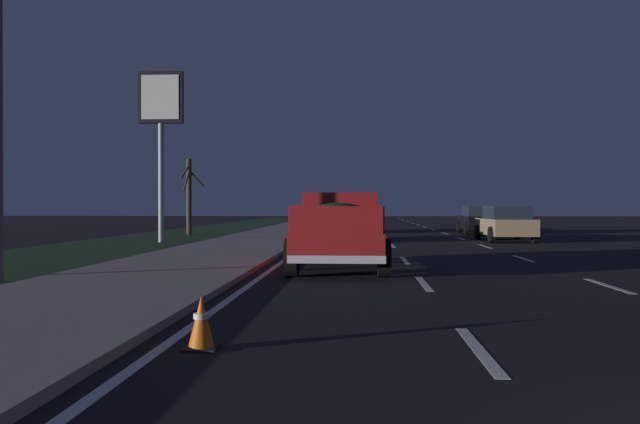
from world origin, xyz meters
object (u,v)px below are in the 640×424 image
sedan_black (479,220)px  sedan_red (349,219)px  bare_tree_far (189,195)px  traffic_cone_near (201,323)px  sedan_white (349,223)px  sedan_tan (505,223)px  street_light_near (11,29)px  gas_price_sign (161,114)px  pickup_truck (340,229)px

sedan_black → sedan_red: 7.45m
bare_tree_far → traffic_cone_near: bare_tree_far is taller
sedan_black → sedan_white: same height
sedan_tan → sedan_red: bearing=37.2°
street_light_near → sedan_red: bearing=-13.7°
street_light_near → bare_tree_far: bearing=5.8°
gas_price_sign → bare_tree_far: gas_price_sign is taller
pickup_truck → sedan_white: 13.03m
sedan_white → sedan_black: bearing=-41.2°
sedan_white → gas_price_sign: 9.38m
sedan_red → bare_tree_far: 9.38m
street_light_near → pickup_truck: bearing=-63.2°
pickup_truck → sedan_red: 22.50m
street_light_near → traffic_cone_near: size_ratio=14.63×
sedan_black → street_light_near: (-24.46, 13.63, 4.29)m
sedan_black → sedan_tan: bearing=177.9°
pickup_truck → sedan_black: size_ratio=1.23×
sedan_black → bare_tree_far: 16.10m
traffic_cone_near → bare_tree_far: bearing=15.0°
sedan_tan → street_light_near: street_light_near is taller
sedan_red → bare_tree_far: size_ratio=1.09×
bare_tree_far → sedan_white: bearing=-123.6°
sedan_tan → gas_price_sign: 15.64m
sedan_black → traffic_cone_near: sedan_black is taller
sedan_red → gas_price_sign: 14.36m
sedan_black → street_light_near: 28.33m
sedan_white → bare_tree_far: 10.58m
sedan_black → sedan_white: bearing=138.8°
pickup_truck → gas_price_sign: gas_price_sign is taller
sedan_white → street_light_near: size_ratio=0.52×
sedan_white → pickup_truck: bearing=179.9°
street_light_near → bare_tree_far: size_ratio=2.08×
sedan_black → gas_price_sign: bearing=123.1°
sedan_tan → traffic_cone_near: 23.74m
sedan_tan → sedan_white: (-0.18, 6.85, 0.00)m
sedan_black → bare_tree_far: bare_tree_far is taller
sedan_tan → sedan_red: size_ratio=1.00×
pickup_truck → gas_price_sign: bearing=35.0°
sedan_black → bare_tree_far: (-2.35, 15.87, 1.37)m
sedan_red → sedan_black: bearing=-100.1°
sedan_black → gas_price_sign: size_ratio=0.61×
bare_tree_far → sedan_black: bearing=-81.6°
sedan_red → traffic_cone_near: (-31.60, 1.02, -0.50)m
sedan_black → sedan_white: size_ratio=0.99×
sedan_white → traffic_cone_near: sedan_white is taller
sedan_red → gas_price_sign: size_ratio=0.61×
pickup_truck → bare_tree_far: bare_tree_far is taller
pickup_truck → sedan_tan: (13.21, -6.87, -0.20)m
sedan_tan → bare_tree_far: bare_tree_far is taller
pickup_truck → street_light_near: 8.33m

